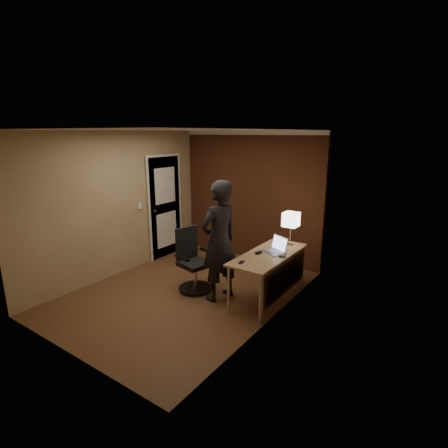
{
  "coord_description": "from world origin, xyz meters",
  "views": [
    {
      "loc": [
        3.4,
        -3.88,
        2.46
      ],
      "look_at": [
        0.35,
        0.55,
        1.05
      ],
      "focal_mm": 28.0,
      "sensor_mm": 36.0,
      "label": 1
    }
  ],
  "objects_px": {
    "phone": "(241,262)",
    "wallet": "(282,256)",
    "laptop": "(276,248)",
    "office_chair": "(193,263)",
    "desk": "(273,263)",
    "mouse": "(259,253)",
    "desk_lamp": "(291,220)",
    "person": "(219,241)"
  },
  "relations": [
    {
      "from": "desk_lamp",
      "to": "person",
      "type": "bearing_deg",
      "value": -128.01
    },
    {
      "from": "phone",
      "to": "wallet",
      "type": "xyz_separation_m",
      "value": [
        0.35,
        0.55,
        0.01
      ]
    },
    {
      "from": "laptop",
      "to": "office_chair",
      "type": "distance_m",
      "value": 1.36
    },
    {
      "from": "mouse",
      "to": "wallet",
      "type": "relative_size",
      "value": 0.91
    },
    {
      "from": "desk",
      "to": "mouse",
      "type": "xyz_separation_m",
      "value": [
        -0.19,
        -0.09,
        0.14
      ]
    },
    {
      "from": "desk_lamp",
      "to": "mouse",
      "type": "height_order",
      "value": "desk_lamp"
    },
    {
      "from": "phone",
      "to": "office_chair",
      "type": "bearing_deg",
      "value": 158.04
    },
    {
      "from": "desk",
      "to": "mouse",
      "type": "distance_m",
      "value": 0.26
    },
    {
      "from": "laptop",
      "to": "mouse",
      "type": "bearing_deg",
      "value": -126.91
    },
    {
      "from": "desk",
      "to": "office_chair",
      "type": "relative_size",
      "value": 1.52
    },
    {
      "from": "office_chair",
      "to": "laptop",
      "type": "bearing_deg",
      "value": 22.76
    },
    {
      "from": "laptop",
      "to": "phone",
      "type": "bearing_deg",
      "value": -105.46
    },
    {
      "from": "laptop",
      "to": "person",
      "type": "xyz_separation_m",
      "value": [
        -0.68,
        -0.52,
        0.12
      ]
    },
    {
      "from": "person",
      "to": "phone",
      "type": "bearing_deg",
      "value": 84.69
    },
    {
      "from": "laptop",
      "to": "office_chair",
      "type": "bearing_deg",
      "value": -157.24
    },
    {
      "from": "desk",
      "to": "phone",
      "type": "distance_m",
      "value": 0.6
    },
    {
      "from": "desk",
      "to": "office_chair",
      "type": "distance_m",
      "value": 1.29
    },
    {
      "from": "desk_lamp",
      "to": "wallet",
      "type": "distance_m",
      "value": 0.68
    },
    {
      "from": "phone",
      "to": "wallet",
      "type": "bearing_deg",
      "value": 45.08
    },
    {
      "from": "mouse",
      "to": "wallet",
      "type": "height_order",
      "value": "mouse"
    },
    {
      "from": "mouse",
      "to": "wallet",
      "type": "distance_m",
      "value": 0.35
    },
    {
      "from": "phone",
      "to": "wallet",
      "type": "height_order",
      "value": "wallet"
    },
    {
      "from": "phone",
      "to": "wallet",
      "type": "relative_size",
      "value": 1.05
    },
    {
      "from": "laptop",
      "to": "phone",
      "type": "relative_size",
      "value": 3.57
    },
    {
      "from": "office_chair",
      "to": "wallet",
      "type": "bearing_deg",
      "value": 15.22
    },
    {
      "from": "wallet",
      "to": "desk_lamp",
      "type": "bearing_deg",
      "value": 102.96
    },
    {
      "from": "mouse",
      "to": "laptop",
      "type": "bearing_deg",
      "value": 56.02
    },
    {
      "from": "desk_lamp",
      "to": "person",
      "type": "relative_size",
      "value": 0.29
    },
    {
      "from": "desk",
      "to": "desk_lamp",
      "type": "relative_size",
      "value": 2.8
    },
    {
      "from": "desk",
      "to": "person",
      "type": "xyz_separation_m",
      "value": [
        -0.7,
        -0.38,
        0.31
      ]
    },
    {
      "from": "desk_lamp",
      "to": "wallet",
      "type": "relative_size",
      "value": 4.86
    },
    {
      "from": "phone",
      "to": "office_chair",
      "type": "distance_m",
      "value": 1.08
    },
    {
      "from": "mouse",
      "to": "phone",
      "type": "distance_m",
      "value": 0.45
    },
    {
      "from": "mouse",
      "to": "phone",
      "type": "height_order",
      "value": "mouse"
    },
    {
      "from": "desk",
      "to": "laptop",
      "type": "relative_size",
      "value": 3.66
    },
    {
      "from": "phone",
      "to": "office_chair",
      "type": "xyz_separation_m",
      "value": [
        -1.02,
        0.18,
        -0.3
      ]
    },
    {
      "from": "laptop",
      "to": "mouse",
      "type": "height_order",
      "value": "laptop"
    },
    {
      "from": "phone",
      "to": "person",
      "type": "relative_size",
      "value": 0.06
    },
    {
      "from": "desk_lamp",
      "to": "person",
      "type": "height_order",
      "value": "person"
    },
    {
      "from": "wallet",
      "to": "desk",
      "type": "bearing_deg",
      "value": -178.86
    },
    {
      "from": "mouse",
      "to": "phone",
      "type": "bearing_deg",
      "value": -89.13
    },
    {
      "from": "laptop",
      "to": "mouse",
      "type": "relative_size",
      "value": 4.1
    }
  ]
}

